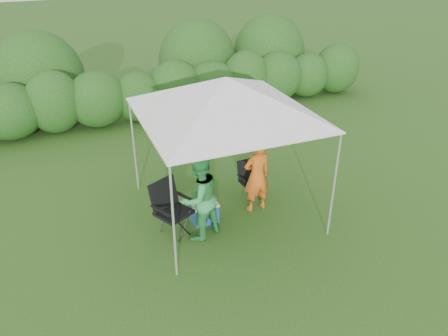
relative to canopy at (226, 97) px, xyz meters
name	(u,v)px	position (x,y,z in m)	size (l,w,h in m)	color
ground	(235,222)	(0.00, -0.50, -2.46)	(70.00, 70.00, 0.00)	#30581B
hedge	(158,92)	(0.04, 5.50, -1.64)	(14.48, 1.53, 1.80)	#25561B
canopy	(226,97)	(0.00, 0.00, 0.00)	(3.10, 3.10, 2.83)	silver
chair_right	(250,176)	(0.70, 0.33, -2.00)	(0.54, 0.50, 0.82)	black
chair_left	(170,205)	(-1.25, -0.30, -1.85)	(0.82, 0.81, 1.08)	black
man	(257,175)	(0.60, -0.19, -1.67)	(0.58, 0.38, 1.58)	orange
woman	(199,198)	(-0.78, -0.63, -1.61)	(0.83, 0.64, 1.70)	green
cooler	(205,212)	(-0.54, -0.24, -2.25)	(0.51, 0.38, 0.42)	#2449A5
bottle	(208,198)	(-0.48, -0.28, -1.90)	(0.07, 0.07, 0.27)	#592D0C
lawn_toy	(292,118)	(3.59, 3.52, -2.30)	(0.68, 0.57, 0.34)	yellow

